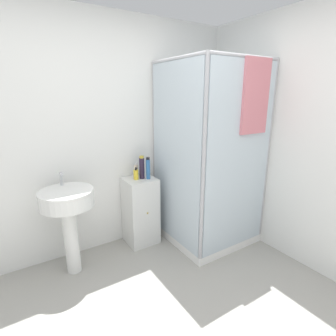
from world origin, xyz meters
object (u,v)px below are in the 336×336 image
(shampoo_bottle_tall_black, at_px, (142,167))
(lotion_bottle_white, at_px, (136,171))
(sink, at_px, (68,209))
(soap_dispenser, at_px, (136,174))
(shampoo_bottle_blue, at_px, (148,168))

(shampoo_bottle_tall_black, distance_m, lotion_bottle_white, 0.10)
(sink, height_order, lotion_bottle_white, sink)
(soap_dispenser, xyz_separation_m, shampoo_bottle_tall_black, (0.07, -0.00, 0.07))
(shampoo_bottle_blue, xyz_separation_m, lotion_bottle_white, (-0.09, 0.13, -0.05))
(soap_dispenser, height_order, shampoo_bottle_blue, shampoo_bottle_blue)
(sink, distance_m, lotion_bottle_white, 0.86)
(sink, height_order, soap_dispenser, sink)
(sink, bearing_deg, lotion_bottle_white, 14.30)
(lotion_bottle_white, bearing_deg, soap_dispenser, -117.81)
(shampoo_bottle_blue, bearing_deg, sink, -174.90)
(soap_dispenser, distance_m, shampoo_bottle_tall_black, 0.10)
(shampoo_bottle_tall_black, bearing_deg, shampoo_bottle_blue, -46.75)
(sink, xyz_separation_m, soap_dispenser, (0.77, 0.14, 0.18))
(sink, height_order, shampoo_bottle_tall_black, shampoo_bottle_tall_black)
(sink, xyz_separation_m, shampoo_bottle_tall_black, (0.84, 0.13, 0.25))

